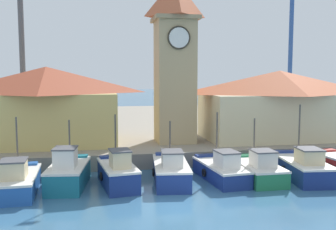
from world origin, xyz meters
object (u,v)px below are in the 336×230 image
fishing_boat_left_inner (68,173)px  fishing_boat_right_inner (258,169)px  warehouse_left (47,105)px  port_crane_far (288,49)px  fishing_boat_left_outer (17,181)px  clock_tower (175,56)px  fishing_boat_center (171,170)px  port_crane_near (23,46)px  fishing_boat_mid_left (118,173)px  warehouse_right (279,104)px  fishing_boat_mid_right (221,169)px  fishing_boat_right_outer (303,167)px

fishing_boat_left_inner → fishing_boat_right_inner: size_ratio=1.00×
warehouse_left → port_crane_far: (28.60, 16.76, 5.56)m
fishing_boat_left_inner → warehouse_left: 9.53m
fishing_boat_left_outer → clock_tower: 15.24m
fishing_boat_center → port_crane_near: 24.51m
warehouse_left → fishing_boat_mid_left: bearing=-61.6°
port_crane_near → fishing_boat_left_outer: bearing=-81.8°
fishing_boat_center → warehouse_right: 13.85m
fishing_boat_center → fishing_boat_mid_right: fishing_boat_mid_right is taller
fishing_boat_left_outer → port_crane_far: 40.25m
fishing_boat_mid_right → fishing_boat_right_outer: 5.12m
fishing_boat_left_inner → fishing_boat_right_outer: fishing_boat_right_outer is taller
fishing_boat_left_outer → fishing_boat_right_inner: 14.00m
fishing_boat_mid_left → fishing_boat_right_outer: (11.37, -0.41, -0.07)m
fishing_boat_mid_right → clock_tower: 10.76m
fishing_boat_center → fishing_boat_right_outer: 8.23m
warehouse_right → warehouse_left: bearing=177.6°
fishing_boat_mid_left → fishing_boat_center: 3.17m
fishing_boat_left_outer → warehouse_right: warehouse_right is taller
port_crane_far → fishing_boat_mid_right: bearing=-124.1°
warehouse_right → fishing_boat_mid_left: bearing=-149.3°
fishing_boat_left_outer → warehouse_right: size_ratio=0.39×
fishing_boat_left_outer → fishing_boat_right_inner: bearing=0.8°
fishing_boat_right_outer → port_crane_far: 30.35m
fishing_boat_mid_left → fishing_boat_right_inner: (8.50, -0.18, -0.13)m
warehouse_right → port_crane_near: size_ratio=0.61×
fishing_boat_mid_left → fishing_boat_mid_right: bearing=1.7°
fishing_boat_mid_right → clock_tower: bearing=99.4°
fishing_boat_right_outer → port_crane_near: 29.73m
fishing_boat_mid_left → port_crane_far: (23.69, 25.84, 8.88)m
fishing_boat_mid_left → fishing_boat_right_outer: fishing_boat_right_outer is taller
clock_tower → fishing_boat_mid_left: bearing=-121.6°
fishing_boat_left_outer → fishing_boat_left_inner: size_ratio=1.05×
warehouse_left → fishing_boat_center: bearing=-47.7°
fishing_boat_right_inner → fishing_boat_mid_left: bearing=178.8°
warehouse_right → fishing_boat_right_inner: bearing=-122.7°
fishing_boat_left_outer → fishing_boat_mid_left: size_ratio=1.09×
fishing_boat_left_inner → port_crane_far: 37.79m
warehouse_right → fishing_boat_left_inner: bearing=-154.8°
fishing_boat_right_outer → port_crane_far: bearing=64.9°
port_crane_far → fishing_boat_left_inner: bearing=-136.1°
clock_tower → warehouse_left: 10.61m
fishing_boat_left_inner → fishing_boat_right_inner: bearing=-2.9°
clock_tower → warehouse_left: size_ratio=1.31×
port_crane_far → fishing_boat_right_outer: bearing=-115.1°
fishing_boat_right_inner → port_crane_far: (15.18, 26.03, 9.01)m
fishing_boat_mid_right → warehouse_left: bearing=141.5°
warehouse_right → port_crane_near: port_crane_near is taller
fishing_boat_left_inner → fishing_boat_center: 5.98m
fishing_boat_mid_right → port_crane_far: 32.29m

